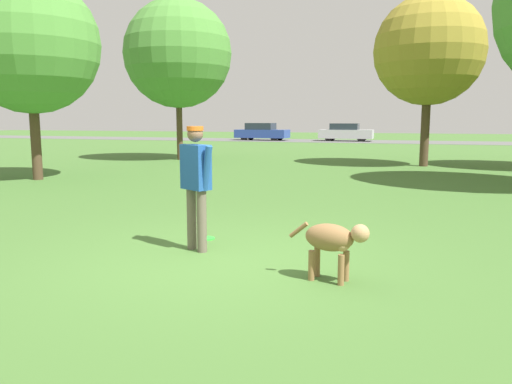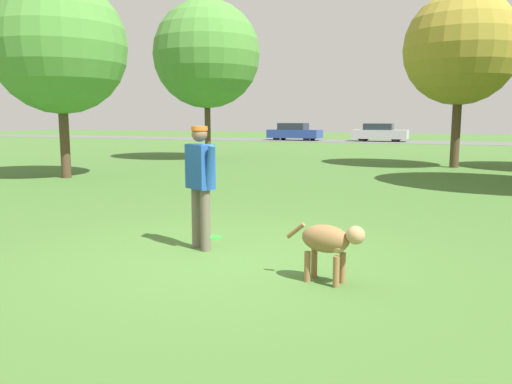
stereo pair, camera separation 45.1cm
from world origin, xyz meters
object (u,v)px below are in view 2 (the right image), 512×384
Objects in this scene: parked_car_blue at (294,132)px; parked_car_silver at (380,133)px; tree_mid_center at (461,49)px; frisbee at (213,237)px; tree_far_left at (207,54)px; dog at (329,241)px; person at (200,177)px; tree_near_left at (60,47)px.

parked_car_blue is 7.00m from parked_car_silver.
parked_car_blue is at bearing 121.89° from tree_mid_center.
frisbee is at bearing -71.50° from parked_car_blue.
tree_mid_center is at bearing 0.32° from tree_far_left.
parked_car_silver is at bearing 108.51° from dog.
frisbee is at bearing 131.64° from person.
frisbee is 14.30m from tree_mid_center.
person is 10.25m from tree_near_left.
parked_car_blue is at bearing 119.39° from dog.
parked_car_silver is (-4.63, 35.55, 0.24)m from dog.
tree_near_left is 0.93× the size of tree_mid_center.
parked_car_blue reaches higher than parked_car_silver.
tree_far_left is 21.04m from parked_car_blue.
tree_near_left reaches higher than parked_car_blue.
tree_mid_center is 21.98m from parked_car_silver.
dog is 0.16× the size of tree_near_left.
tree_near_left reaches higher than person.
parked_car_blue is (-9.50, 33.73, 0.69)m from frisbee.
person is 0.27× the size of tree_mid_center.
tree_mid_center is at bearing 76.28° from frisbee.
tree_near_left is 1.37× the size of parked_car_silver.
person is 0.37× the size of parked_car_blue.
tree_mid_center is at bearing 36.02° from tree_near_left.
tree_mid_center is (10.94, 7.96, 0.39)m from tree_near_left.
parked_car_blue is (-2.54, 20.53, -3.84)m from tree_far_left.
parked_car_blue is at bearing -175.86° from parked_car_silver.
parked_car_silver is (5.19, 28.86, -3.18)m from tree_near_left.
parked_car_silver is at bearing 94.21° from frisbee.
dog is 0.14× the size of tree_far_left.
person is 1.81× the size of dog.
tree_mid_center is at bearing -74.04° from parked_car_silver.
person is at bearing -37.14° from tree_near_left.
tree_near_left is (-9.82, 6.69, 3.42)m from dog.
frisbee is 35.05m from parked_car_blue.
tree_near_left is (-0.75, -7.90, -0.66)m from tree_far_left.
tree_near_left reaches higher than frisbee.
parked_car_blue is at bearing 93.62° from tree_near_left.
parked_car_silver is (-5.75, 20.91, -3.57)m from tree_mid_center.
parked_car_silver reaches higher than dog.
tree_mid_center is at bearing -55.34° from parked_car_blue.
tree_near_left is at bearing -83.61° from parked_car_blue.
dog is (1.97, -0.75, -0.53)m from person.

